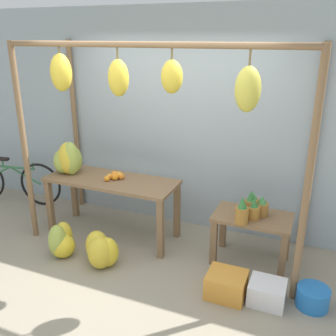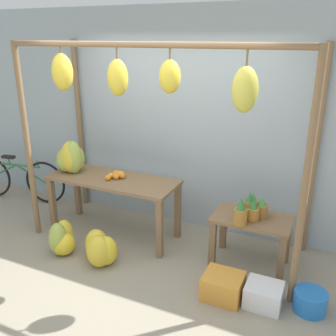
% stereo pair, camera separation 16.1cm
% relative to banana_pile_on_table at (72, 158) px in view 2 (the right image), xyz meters
% --- Properties ---
extents(ground_plane, '(20.00, 20.00, 0.00)m').
position_rel_banana_pile_on_table_xyz_m(ground_plane, '(1.26, -0.75, -0.96)').
color(ground_plane, gray).
extents(shop_wall_back, '(8.00, 0.08, 2.80)m').
position_rel_banana_pile_on_table_xyz_m(shop_wall_back, '(1.26, 0.73, 0.44)').
color(shop_wall_back, '#99A8B2').
rests_on(shop_wall_back, ground_plane).
extents(stall_awning, '(3.27, 1.16, 2.40)m').
position_rel_banana_pile_on_table_xyz_m(stall_awning, '(1.26, -0.18, 0.80)').
color(stall_awning, brown).
rests_on(stall_awning, ground_plane).
extents(display_table_main, '(1.65, 0.62, 0.77)m').
position_rel_banana_pile_on_table_xyz_m(display_table_main, '(0.59, 0.03, -0.31)').
color(display_table_main, brown).
rests_on(display_table_main, ground_plane).
extents(display_table_side, '(0.85, 0.51, 0.58)m').
position_rel_banana_pile_on_table_xyz_m(display_table_side, '(2.33, 0.09, -0.51)').
color(display_table_side, brown).
rests_on(display_table_side, ground_plane).
extents(banana_pile_on_table, '(0.44, 0.41, 0.43)m').
position_rel_banana_pile_on_table_xyz_m(banana_pile_on_table, '(0.00, 0.00, 0.00)').
color(banana_pile_on_table, '#9EB247').
rests_on(banana_pile_on_table, display_table_main).
extents(orange_pile, '(0.21, 0.22, 0.10)m').
position_rel_banana_pile_on_table_xyz_m(orange_pile, '(0.63, 0.05, -0.15)').
color(orange_pile, orange).
rests_on(orange_pile, display_table_main).
extents(pineapple_cluster, '(0.31, 0.40, 0.32)m').
position_rel_banana_pile_on_table_xyz_m(pineapple_cluster, '(2.32, 0.03, -0.26)').
color(pineapple_cluster, '#A3702D').
rests_on(pineapple_cluster, display_table_side).
extents(banana_pile_ground_left, '(0.38, 0.41, 0.41)m').
position_rel_banana_pile_on_table_xyz_m(banana_pile_ground_left, '(0.27, -0.63, -0.78)').
color(banana_pile_ground_left, yellow).
rests_on(banana_pile_ground_left, ground_plane).
extents(banana_pile_ground_right, '(0.49, 0.45, 0.38)m').
position_rel_banana_pile_on_table_xyz_m(banana_pile_ground_right, '(0.81, -0.61, -0.78)').
color(banana_pile_ground_right, yellow).
rests_on(banana_pile_ground_right, ground_plane).
extents(fruit_crate_white, '(0.38, 0.34, 0.24)m').
position_rel_banana_pile_on_table_xyz_m(fruit_crate_white, '(2.23, -0.60, -0.84)').
color(fruit_crate_white, orange).
rests_on(fruit_crate_white, ground_plane).
extents(blue_bucket, '(0.31, 0.31, 0.20)m').
position_rel_banana_pile_on_table_xyz_m(blue_bucket, '(3.03, -0.45, -0.86)').
color(blue_bucket, blue).
rests_on(blue_bucket, ground_plane).
extents(parked_bicycle, '(1.62, 0.29, 0.71)m').
position_rel_banana_pile_on_table_xyz_m(parked_bicycle, '(-1.35, 0.32, -0.61)').
color(parked_bicycle, black).
rests_on(parked_bicycle, ground_plane).
extents(fruit_crate_purple, '(0.34, 0.30, 0.22)m').
position_rel_banana_pile_on_table_xyz_m(fruit_crate_purple, '(2.62, -0.55, -0.85)').
color(fruit_crate_purple, silver).
rests_on(fruit_crate_purple, ground_plane).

